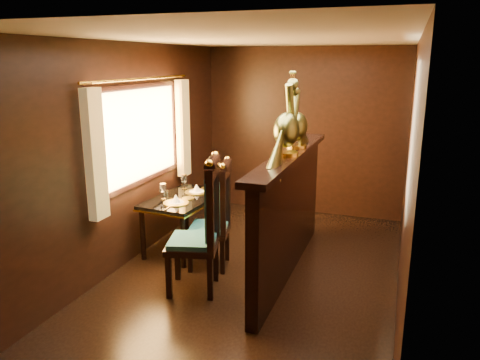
# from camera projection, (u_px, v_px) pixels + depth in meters

# --- Properties ---
(ground) EXTENTS (5.00, 5.00, 0.00)m
(ground) POSITION_uv_depth(u_px,v_px,m) (251.00, 278.00, 5.08)
(ground) COLOR black
(ground) RESTS_ON ground
(room_shell) EXTENTS (3.04, 5.04, 2.52)m
(room_shell) POSITION_uv_depth(u_px,v_px,m) (245.00, 133.00, 4.72)
(room_shell) COLOR black
(room_shell) RESTS_ON ground
(partition) EXTENTS (0.26, 2.70, 1.36)m
(partition) POSITION_uv_depth(u_px,v_px,m) (289.00, 211.00, 5.07)
(partition) COLOR black
(partition) RESTS_ON ground
(dining_table) EXTENTS (0.79, 1.19, 0.87)m
(dining_table) POSITION_uv_depth(u_px,v_px,m) (184.00, 202.00, 5.75)
(dining_table) COLOR black
(dining_table) RESTS_ON ground
(chair_left) EXTENTS (0.62, 0.64, 1.42)m
(chair_left) POSITION_uv_depth(u_px,v_px,m) (205.00, 222.00, 4.66)
(chair_left) COLOR black
(chair_left) RESTS_ON ground
(chair_right) EXTENTS (0.54, 0.56, 1.26)m
(chair_right) POSITION_uv_depth(u_px,v_px,m) (219.00, 212.00, 5.22)
(chair_right) COLOR black
(chair_right) RESTS_ON ground
(peacock_left) EXTENTS (0.26, 0.70, 0.84)m
(peacock_left) POSITION_uv_depth(u_px,v_px,m) (287.00, 114.00, 4.62)
(peacock_left) COLOR #1A4E30
(peacock_left) RESTS_ON partition
(peacock_right) EXTENTS (0.24, 0.63, 0.75)m
(peacock_right) POSITION_uv_depth(u_px,v_px,m) (297.00, 114.00, 5.06)
(peacock_right) COLOR #1A4E30
(peacock_right) RESTS_ON partition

